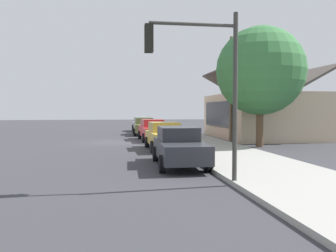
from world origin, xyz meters
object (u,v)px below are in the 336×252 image
Objects in this scene: car_olive at (144,126)px; traffic_light_main at (201,70)px; car_mustard at (165,136)px; car_silver at (142,124)px; utility_pole_wooden at (231,87)px; car_charcoal at (179,146)px; shade_tree at (260,71)px; fire_hydrant_red at (169,133)px; car_cherry at (153,130)px.

traffic_light_main reaches higher than car_olive.
car_olive is 1.04× the size of car_mustard.
utility_pole_wooden reaches higher than car_silver.
car_olive is at bearing -178.30° from car_charcoal.
car_silver is 0.65× the size of shade_tree.
car_mustard is 6.37× the size of fire_hydrant_red.
shade_tree is 12.07m from traffic_light_main.
car_olive is 21.97m from traffic_light_main.
car_olive is 12.07m from car_mustard.
car_silver is 1.01× the size of car_charcoal.
car_silver and car_cherry have the same top height.
car_cherry is at bearing -179.15° from car_charcoal.
car_charcoal is at bearing 178.71° from traffic_light_main.
fire_hydrant_red is at bearing 115.02° from car_cherry.
traffic_light_main reaches higher than car_cherry.
car_olive is 0.91× the size of traffic_light_main.
car_mustard is 7.21m from utility_pole_wooden.
car_silver is at bearing 179.34° from traffic_light_main.
shade_tree reaches higher than fire_hydrant_red.
utility_pole_wooden is at bearing -167.74° from shade_tree.
car_cherry is at bearing -63.33° from fire_hydrant_red.
car_olive is 0.63× the size of utility_pole_wooden.
car_olive is 10.47m from utility_pole_wooden.
car_silver is 0.64× the size of utility_pole_wooden.
shade_tree is 9.02m from fire_hydrant_red.
car_silver is 10.61m from fire_hydrant_red.
car_mustard is 0.95× the size of car_charcoal.
shade_tree reaches higher than traffic_light_main.
shade_tree is at bearing 12.26° from utility_pole_wooden.
car_olive is 6.63× the size of fire_hydrant_red.
car_mustard is (6.18, 0.04, -0.00)m from car_cherry.
car_mustard is at bearing -1.27° from car_cherry.
car_olive and car_charcoal have the same top height.
car_silver is 0.93× the size of traffic_light_main.
car_cherry is at bearing 2.88° from car_olive.
car_mustard is at bearing -10.94° from fire_hydrant_red.
car_charcoal is 0.64× the size of shade_tree.
fire_hydrant_red is (-16.61, 1.66, -2.99)m from traffic_light_main.
car_silver is at bearing -158.61° from utility_pole_wooden.
car_olive is at bearing -151.73° from shade_tree.
car_charcoal is at bearing -45.26° from shade_tree.
fire_hydrant_red is (-3.13, -4.00, -3.43)m from utility_pole_wooden.
car_charcoal is 11.47m from utility_pole_wooden.
utility_pole_wooden reaches higher than shade_tree.
car_olive is at bearing -146.39° from utility_pole_wooden.
car_cherry is (11.21, -0.02, 0.00)m from car_silver.
car_cherry is 0.66× the size of utility_pole_wooden.
car_mustard is 0.60× the size of utility_pole_wooden.
traffic_light_main is (3.94, -0.09, 2.68)m from car_charcoal.
car_mustard and car_charcoal have the same top height.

